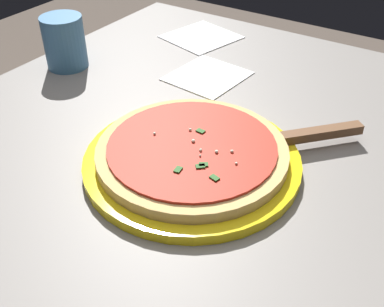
{
  "coord_description": "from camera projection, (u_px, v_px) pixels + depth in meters",
  "views": [
    {
      "loc": [
        0.46,
        0.3,
        1.15
      ],
      "look_at": [
        0.03,
        0.02,
        0.78
      ],
      "focal_mm": 43.16,
      "sensor_mm": 36.0,
      "label": 1
    }
  ],
  "objects": [
    {
      "name": "restaurant_table",
      "position": [
        192.0,
        217.0,
        0.76
      ],
      "size": [
        0.99,
        0.86,
        0.76
      ],
      "color": "black",
      "rests_on": "ground_plane"
    },
    {
      "name": "napkin_folded_right",
      "position": [
        201.0,
        37.0,
        1.01
      ],
      "size": [
        0.17,
        0.16,
        0.0
      ],
      "primitive_type": "cube",
      "rotation": [
        0.0,
        0.0,
        -0.25
      ],
      "color": "white",
      "rests_on": "restaurant_table"
    },
    {
      "name": "cup_tall_drink",
      "position": [
        64.0,
        42.0,
        0.87
      ],
      "size": [
        0.08,
        0.08,
        0.1
      ],
      "primitive_type": "cylinder",
      "color": "teal",
      "rests_on": "restaurant_table"
    },
    {
      "name": "serving_plate",
      "position": [
        192.0,
        161.0,
        0.64
      ],
      "size": [
        0.3,
        0.3,
        0.01
      ],
      "primitive_type": "cylinder",
      "color": "yellow",
      "rests_on": "restaurant_table"
    },
    {
      "name": "pizza_server",
      "position": [
        295.0,
        138.0,
        0.66
      ],
      "size": [
        0.19,
        0.18,
        0.01
      ],
      "color": "silver",
      "rests_on": "serving_plate"
    },
    {
      "name": "napkin_loose_left",
      "position": [
        207.0,
        76.0,
        0.86
      ],
      "size": [
        0.14,
        0.14,
        0.0
      ],
      "primitive_type": "cube",
      "rotation": [
        0.0,
        0.0,
        -0.1
      ],
      "color": "white",
      "rests_on": "restaurant_table"
    },
    {
      "name": "pizza",
      "position": [
        192.0,
        151.0,
        0.63
      ],
      "size": [
        0.26,
        0.26,
        0.02
      ],
      "color": "#DBB26B",
      "rests_on": "serving_plate"
    }
  ]
}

